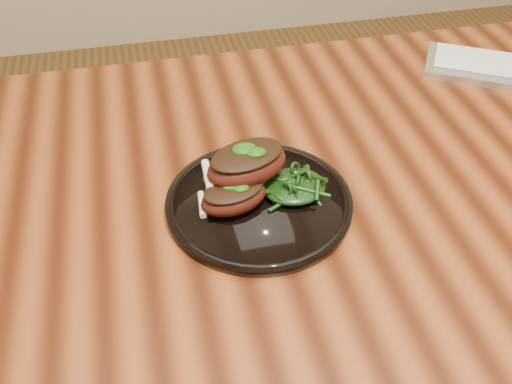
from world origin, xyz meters
TOP-DOWN VIEW (x-y plane):
  - desk at (0.00, 0.00)m, footprint 1.60×0.80m
  - plate at (-0.18, -0.04)m, footprint 0.25×0.25m
  - lamb_chop_front at (-0.22, -0.05)m, footprint 0.10×0.08m
  - lamb_chop_back at (-0.19, -0.02)m, footprint 0.13×0.11m
  - herb_smear at (-0.21, 0.01)m, footprint 0.07×0.05m
  - greens_heap at (-0.13, -0.04)m, footprint 0.09×0.08m

SIDE VIEW (x-z plane):
  - desk at x=0.00m, z-range 0.29..1.04m
  - plate at x=-0.18m, z-range 0.75..0.77m
  - herb_smear at x=-0.21m, z-range 0.76..0.77m
  - greens_heap at x=-0.13m, z-range 0.76..0.80m
  - lamb_chop_front at x=-0.22m, z-range 0.76..0.80m
  - lamb_chop_back at x=-0.19m, z-range 0.78..0.83m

